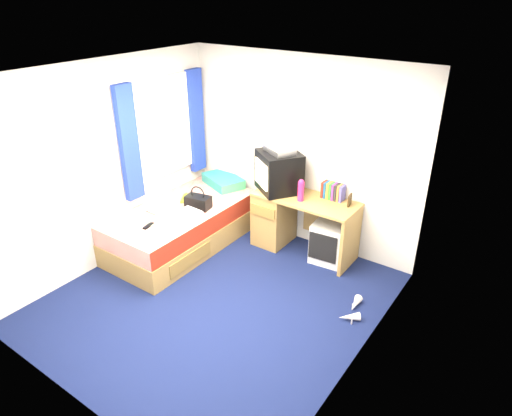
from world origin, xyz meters
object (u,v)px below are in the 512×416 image
Objects in this scene: water_bottle at (153,211)px; white_heels at (352,310)px; picture_frame at (350,200)px; handbag at (198,201)px; desk at (286,217)px; remote_control at (148,226)px; pink_water_bottle at (301,191)px; magazine at (190,198)px; colour_swatch_fan at (149,223)px; crt_tv at (279,172)px; aerosol_can at (301,191)px; bed at (182,227)px; pillow at (223,181)px; storage_cube at (330,242)px; towel at (189,215)px; vcr at (280,150)px.

water_bottle is 0.44× the size of white_heels.
handbag is (-1.71, -0.76, -0.19)m from picture_frame.
handbag reaches higher than desk.
desk reaches higher than remote_control.
picture_frame is 0.58× the size of pink_water_bottle.
magazine reaches higher than colour_swatch_fan.
crt_tv is 1.99× the size of handbag.
pink_water_bottle is at bearing -62.40° from aerosol_can.
colour_swatch_fan is (-0.01, -0.52, 0.28)m from bed.
pillow reaches higher than magazine.
remote_control reaches higher than white_heels.
water_bottle reaches higher than storage_cube.
pink_water_bottle is 1.22× the size of water_bottle.
desk is 0.54m from pink_water_bottle.
magazine is at bearing 143.61° from handbag.
handbag is at bearing 109.87° from towel.
pink_water_bottle is 1.38× the size of aerosol_can.
remote_control reaches higher than magazine.
aerosol_can is (-0.44, -0.02, 0.58)m from storage_cube.
towel reaches higher than white_heels.
storage_cube is 1.50× the size of handbag.
picture_frame is 0.41× the size of handbag.
magazine is at bearing 81.23° from water_bottle.
water_bottle is (-1.53, -0.99, -0.30)m from pink_water_bottle.
pillow is 1.46m from remote_control.
vcr is 0.81× the size of white_heels.
picture_frame is at bearing 25.38° from bed.
picture_frame is 0.52× the size of towel.
pink_water_bottle is at bearing 34.44° from remote_control.
handbag is at bearing -144.56° from desk.
pillow is 3.37× the size of aerosol_can.
picture_frame is 2.39m from colour_swatch_fan.
bed is 0.65m from remote_control.
water_bottle is (-0.36, -0.44, -0.05)m from handbag.
pillow reaches higher than storage_cube.
picture_frame is at bearing 120.14° from white_heels.
water_bottle is 0.91× the size of colour_swatch_fan.
pillow is 2.20× the size of towel.
desk is at bearing 35.72° from bed.
pillow is 0.77m from handbag.
pillow is at bearing -151.08° from crt_tv.
picture_frame reaches higher than remote_control.
water_bottle is at bearing -97.99° from pillow.
aerosol_can is (0.34, -0.02, -0.45)m from vcr.
pillow is at bearing 175.22° from desk.
crt_tv is at bearing 53.90° from towel.
handbag is at bearing -75.42° from pillow.
bed is 8.23× the size of pink_water_bottle.
water_bottle reaches higher than white_heels.
storage_cube is at bearing 33.92° from crt_tv.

